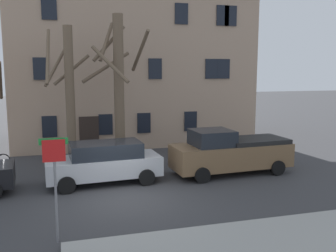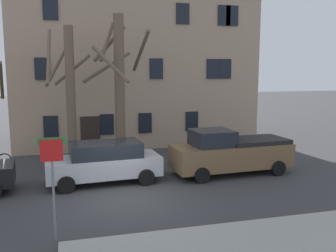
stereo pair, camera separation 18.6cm
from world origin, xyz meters
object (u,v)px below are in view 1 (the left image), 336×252
pickup_truck_brown (230,152)px  street_sign_pole (55,171)px  tree_bare_far (118,84)px  car_silver_wagon (104,162)px  building_main (131,53)px  tree_bare_mid (69,93)px

pickup_truck_brown → street_sign_pole: 9.18m
pickup_truck_brown → street_sign_pole: size_ratio=1.90×
street_sign_pole → pickup_truck_brown: bearing=33.9°
tree_bare_far → pickup_truck_brown: bearing=-35.4°
car_silver_wagon → pickup_truck_brown: 5.72m
building_main → street_sign_pole: (-4.80, -14.86, -3.78)m
tree_bare_mid → street_sign_pole: size_ratio=2.32×
car_silver_wagon → pickup_truck_brown: size_ratio=0.86×
pickup_truck_brown → street_sign_pole: bearing=-146.1°
tree_bare_mid → tree_bare_far: 2.45m
building_main → tree_bare_far: bearing=-105.8°
car_silver_wagon → street_sign_pole: 5.63m
tree_bare_far → pickup_truck_brown: 6.41m
tree_bare_mid → street_sign_pole: (-0.55, -8.33, -1.58)m
building_main → car_silver_wagon: 11.24m
building_main → street_sign_pole: building_main is taller
tree_bare_far → building_main: bearing=74.2°
pickup_truck_brown → building_main: bearing=105.8°
street_sign_pole → car_silver_wagon: bearing=70.4°
tree_bare_mid → street_sign_pole: bearing=-93.8°
building_main → tree_bare_mid: size_ratio=2.27×
building_main → pickup_truck_brown: bearing=-74.2°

